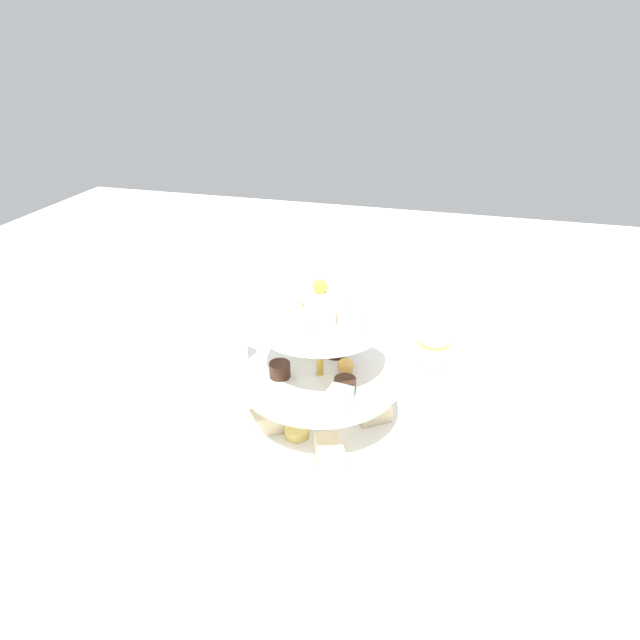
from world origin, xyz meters
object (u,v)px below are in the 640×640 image
at_px(tiered_serving_stand, 320,387).
at_px(butter_knife_left, 110,518).
at_px(water_glass_tall_right, 420,519).
at_px(teacup_with_saucer, 433,352).
at_px(water_glass_short_left, 358,329).
at_px(butter_knife_right, 531,435).
at_px(water_glass_mid_back, 230,346).

xyz_separation_m(tiered_serving_stand, butter_knife_left, (0.24, -0.20, -0.07)).
xyz_separation_m(water_glass_tall_right, teacup_with_saucer, (-0.44, -0.02, -0.04)).
xyz_separation_m(water_glass_tall_right, water_glass_short_left, (-0.46, -0.17, -0.03)).
bearing_deg(water_glass_short_left, butter_knife_right, 57.46).
height_order(teacup_with_saucer, butter_knife_right, teacup_with_saucer).
distance_m(teacup_with_saucer, butter_knife_left, 0.59).
distance_m(tiered_serving_stand, teacup_with_saucer, 0.28).
relative_size(water_glass_short_left, butter_knife_left, 0.44).
bearing_deg(tiered_serving_stand, butter_knife_right, 102.86).
bearing_deg(tiered_serving_stand, water_glass_tall_right, 39.78).
relative_size(butter_knife_left, water_glass_mid_back, 1.87).
xyz_separation_m(tiered_serving_stand, butter_knife_right, (-0.07, 0.30, -0.07)).
distance_m(butter_knife_left, butter_knife_right, 0.59).
distance_m(water_glass_short_left, butter_knife_left, 0.54).
bearing_deg(teacup_with_saucer, butter_knife_left, -36.23).
distance_m(tiered_serving_stand, butter_knife_left, 0.32).
height_order(tiered_serving_stand, butter_knife_left, tiered_serving_stand).
relative_size(butter_knife_right, water_glass_mid_back, 1.87).
height_order(water_glass_short_left, water_glass_mid_back, water_glass_mid_back).
relative_size(water_glass_short_left, teacup_with_saucer, 0.84).
xyz_separation_m(water_glass_short_left, water_glass_mid_back, (0.13, -0.20, 0.01)).
distance_m(tiered_serving_stand, water_glass_tall_right, 0.26).
xyz_separation_m(water_glass_short_left, butter_knife_right, (0.19, 0.30, -0.04)).
height_order(butter_knife_right, water_glass_mid_back, water_glass_mid_back).
xyz_separation_m(butter_knife_left, butter_knife_right, (-0.31, 0.51, 0.00)).
distance_m(teacup_with_saucer, butter_knife_right, 0.23).
relative_size(water_glass_tall_right, butter_knife_left, 0.77).
bearing_deg(butter_knife_right, tiered_serving_stand, 80.48).
bearing_deg(teacup_with_saucer, butter_knife_right, 44.14).
height_order(water_glass_short_left, teacup_with_saucer, water_glass_short_left).
bearing_deg(water_glass_tall_right, water_glass_short_left, -160.32).
bearing_deg(water_glass_tall_right, butter_knife_left, -84.47).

